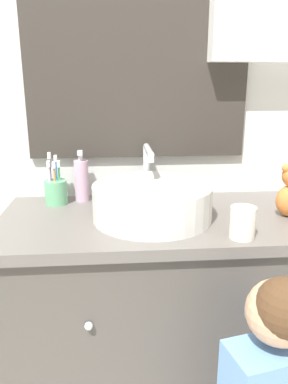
{
  "coord_description": "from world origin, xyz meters",
  "views": [
    {
      "loc": [
        -0.16,
        -0.81,
        1.24
      ],
      "look_at": [
        -0.07,
        0.29,
        0.92
      ],
      "focal_mm": 35.0,
      "sensor_mm": 36.0,
      "label": 1
    }
  ],
  "objects_px": {
    "soap_dispenser": "(82,180)",
    "drinking_cup": "(243,223)",
    "toothbrush_holder": "(56,191)",
    "sink_basin": "(152,201)"
  },
  "relations": [
    {
      "from": "soap_dispenser",
      "to": "drinking_cup",
      "type": "bearing_deg",
      "value": -38.86
    },
    {
      "from": "toothbrush_holder",
      "to": "soap_dispenser",
      "type": "relative_size",
      "value": 0.99
    },
    {
      "from": "sink_basin",
      "to": "soap_dispenser",
      "type": "distance_m",
      "value": 0.32
    },
    {
      "from": "soap_dispenser",
      "to": "sink_basin",
      "type": "bearing_deg",
      "value": -40.33
    },
    {
      "from": "toothbrush_holder",
      "to": "drinking_cup",
      "type": "relative_size",
      "value": 2.04
    },
    {
      "from": "sink_basin",
      "to": "soap_dispenser",
      "type": "xyz_separation_m",
      "value": [
        -0.24,
        0.2,
        0.02
      ]
    },
    {
      "from": "sink_basin",
      "to": "toothbrush_holder",
      "type": "relative_size",
      "value": 2.3
    },
    {
      "from": "sink_basin",
      "to": "toothbrush_holder",
      "type": "distance_m",
      "value": 0.37
    },
    {
      "from": "sink_basin",
      "to": "soap_dispenser",
      "type": "height_order",
      "value": "sink_basin"
    },
    {
      "from": "toothbrush_holder",
      "to": "sink_basin",
      "type": "bearing_deg",
      "value": -27.68
    }
  ]
}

